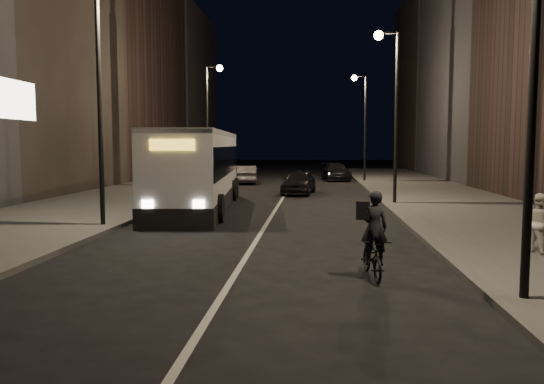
% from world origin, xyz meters
% --- Properties ---
extents(ground, '(180.00, 180.00, 0.00)m').
position_xyz_m(ground, '(0.00, 0.00, 0.00)').
color(ground, black).
rests_on(ground, ground).
extents(sidewalk_right, '(7.00, 70.00, 0.16)m').
position_xyz_m(sidewalk_right, '(8.50, 14.00, 0.08)').
color(sidewalk_right, '#3C3D3A').
rests_on(sidewalk_right, ground).
extents(sidewalk_left, '(7.00, 70.00, 0.16)m').
position_xyz_m(sidewalk_left, '(-8.50, 14.00, 0.08)').
color(sidewalk_left, '#3C3D3A').
rests_on(sidewalk_left, ground).
extents(building_row_right, '(8.00, 61.00, 21.00)m').
position_xyz_m(building_row_right, '(16.00, 27.50, 10.50)').
color(building_row_right, black).
rests_on(building_row_right, ground).
extents(building_row_left, '(8.00, 61.00, 22.00)m').
position_xyz_m(building_row_left, '(-16.00, 28.50, 11.00)').
color(building_row_left, black).
rests_on(building_row_left, ground).
extents(streetlight_right_near, '(1.20, 0.44, 8.12)m').
position_xyz_m(streetlight_right_near, '(5.33, -4.00, 5.36)').
color(streetlight_right_near, black).
rests_on(streetlight_right_near, sidewalk_right).
extents(streetlight_right_mid, '(1.20, 0.44, 8.12)m').
position_xyz_m(streetlight_right_mid, '(5.33, 12.00, 5.36)').
color(streetlight_right_mid, black).
rests_on(streetlight_right_mid, sidewalk_right).
extents(streetlight_right_far, '(1.20, 0.44, 8.12)m').
position_xyz_m(streetlight_right_far, '(5.33, 28.00, 5.36)').
color(streetlight_right_far, black).
rests_on(streetlight_right_far, sidewalk_right).
extents(streetlight_left_near, '(1.20, 0.44, 8.12)m').
position_xyz_m(streetlight_left_near, '(-5.33, 4.00, 5.36)').
color(streetlight_left_near, black).
rests_on(streetlight_left_near, sidewalk_left).
extents(streetlight_left_far, '(1.20, 0.44, 8.12)m').
position_xyz_m(streetlight_left_far, '(-5.33, 22.00, 5.36)').
color(streetlight_left_far, black).
rests_on(streetlight_left_far, sidewalk_left).
extents(city_bus, '(3.94, 13.21, 3.51)m').
position_xyz_m(city_bus, '(-3.60, 10.24, 1.91)').
color(city_bus, silver).
rests_on(city_bus, ground).
extents(cyclist_on_bicycle, '(0.78, 1.75, 1.95)m').
position_xyz_m(cyclist_on_bicycle, '(3.07, -2.17, 0.65)').
color(cyclist_on_bicycle, black).
rests_on(cyclist_on_bicycle, ground).
extents(pedestrian_woman, '(0.84, 0.92, 1.54)m').
position_xyz_m(pedestrian_woman, '(7.55, 0.24, 0.93)').
color(pedestrian_woman, beige).
rests_on(pedestrian_woman, sidewalk_right).
extents(car_near, '(2.19, 4.37, 1.43)m').
position_xyz_m(car_near, '(0.80, 17.62, 0.71)').
color(car_near, black).
rests_on(car_near, ground).
extents(car_mid, '(1.90, 4.23, 1.35)m').
position_xyz_m(car_mid, '(-3.39, 25.89, 0.67)').
color(car_mid, '#39383B').
rests_on(car_mid, ground).
extents(car_far, '(2.55, 5.07, 1.41)m').
position_xyz_m(car_far, '(3.44, 29.98, 0.71)').
color(car_far, black).
rests_on(car_far, ground).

